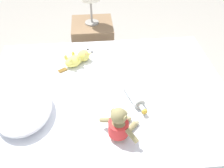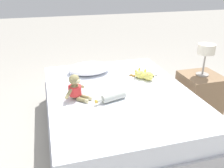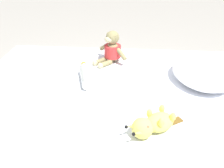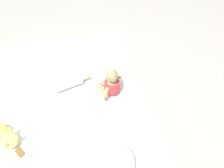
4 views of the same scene
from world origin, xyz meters
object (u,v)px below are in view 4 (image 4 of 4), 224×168
Objects in this scene: bed at (63,122)px; plush_monkey at (111,84)px; plush_yellow_creature at (5,136)px; pillow at (95,167)px; glass_bottle at (70,83)px.

plush_monkey is (-0.43, -0.04, 0.33)m from bed.
plush_monkey reaches higher than plush_yellow_creature.
plush_monkey is at bearing -111.36° from pillow.
glass_bottle is at bearing -140.07° from plush_yellow_creature.
glass_bottle is at bearing -122.71° from bed.
plush_yellow_creature is 0.61m from glass_bottle.
bed is 0.66m from pillow.
pillow is 1.68× the size of glass_bottle.
glass_bottle is (-0.47, -0.39, -0.01)m from plush_yellow_creature.
pillow is at bearing 147.40° from plush_yellow_creature.
plush_monkey reaches higher than glass_bottle.
plush_monkey is 0.87× the size of plush_yellow_creature.
plush_yellow_creature is at bearing -32.60° from pillow.
plush_yellow_creature is at bearing 39.93° from glass_bottle.
bed is at bearing 57.29° from glass_bottle.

